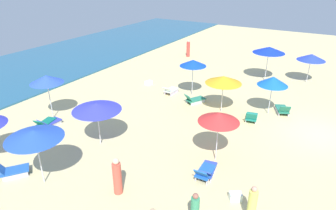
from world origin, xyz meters
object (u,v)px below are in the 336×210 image
object	(u,v)px
lounge_chair_4_1	(171,90)
cooler_box_0	(149,83)
umbrella_6	(269,50)
umbrella_0	(34,134)
lounge_chair_3_0	(205,172)
beachgoer_0	(117,177)
cooler_box_1	(236,196)
lounge_chair_2_0	(282,110)
lounge_chair_3_1	(207,170)
umbrella_1	(311,57)
lounge_chair_0_0	(13,171)
umbrella_8	(46,79)
lounge_chair_4_0	(194,100)
lounge_chair_8_1	(49,123)
beachgoer_3	(188,49)
umbrella_7	(97,107)
beachgoer_1	(252,205)
lounge_chair_8_0	(45,123)
umbrella_3	(219,117)
umbrella_9	(224,80)
umbrella_2	(273,81)
umbrella_4	(193,63)
lounge_chair_2_1	(251,117)

from	to	relation	value
lounge_chair_4_1	cooler_box_0	xyz separation A→B (m)	(0.75, 2.42, -0.12)
umbrella_6	umbrella_0	bearing A→B (deg)	164.58
lounge_chair_3_0	beachgoer_0	size ratio (longest dim) A/B	0.80
cooler_box_1	lounge_chair_2_0	bearing A→B (deg)	-123.45
lounge_chair_3_1	umbrella_1	bearing A→B (deg)	-107.63
lounge_chair_2_0	lounge_chair_4_1	bearing A→B (deg)	-17.31
lounge_chair_0_0	umbrella_8	world-z (taller)	umbrella_8
lounge_chair_4_0	umbrella_8	xyz separation A→B (m)	(-6.35, 6.46, 2.23)
lounge_chair_8_1	beachgoer_3	size ratio (longest dim) A/B	0.74
beachgoer_0	beachgoer_3	bearing A→B (deg)	93.75
umbrella_7	umbrella_8	size ratio (longest dim) A/B	0.90
lounge_chair_0_0	umbrella_7	size ratio (longest dim) A/B	0.56
lounge_chair_3_1	beachgoer_1	world-z (taller)	beachgoer_1
lounge_chair_4_0	lounge_chair_8_0	size ratio (longest dim) A/B	1.10
umbrella_3	lounge_chair_4_0	world-z (taller)	umbrella_3
umbrella_0	umbrella_1	size ratio (longest dim) A/B	1.11
umbrella_0	beachgoer_1	distance (m)	8.67
umbrella_7	umbrella_9	xyz separation A→B (m)	(6.82, -3.98, 0.01)
lounge_chair_4_1	cooler_box_1	xyz separation A→B (m)	(-8.09, -7.65, -0.11)
lounge_chair_8_1	beachgoer_1	bearing A→B (deg)	177.46
umbrella_2	lounge_chair_8_1	xyz separation A→B (m)	(-8.10, 10.47, -1.94)
lounge_chair_2_0	umbrella_7	bearing A→B (deg)	25.58
umbrella_3	umbrella_6	size ratio (longest dim) A/B	0.91
beachgoer_3	beachgoer_1	bearing A→B (deg)	62.53
beachgoer_1	lounge_chair_3_0	bearing A→B (deg)	111.42
lounge_chair_4_0	lounge_chair_3_0	bearing A→B (deg)	147.19
umbrella_6	beachgoer_0	distance (m)	16.75
lounge_chair_8_0	umbrella_2	bearing A→B (deg)	-156.08
lounge_chair_2_0	lounge_chair_4_1	size ratio (longest dim) A/B	1.16
lounge_chair_0_0	umbrella_8	bearing A→B (deg)	-20.37
umbrella_1	lounge_chair_8_0	distance (m)	19.68
lounge_chair_0_0	umbrella_0	bearing A→B (deg)	-128.40
lounge_chair_2_0	beachgoer_0	world-z (taller)	beachgoer_0
lounge_chair_4_1	umbrella_4	bearing A→B (deg)	-155.63
umbrella_2	umbrella_6	size ratio (longest dim) A/B	0.89
umbrella_0	lounge_chair_8_0	world-z (taller)	umbrella_0
lounge_chair_3_1	lounge_chair_0_0	bearing A→B (deg)	21.28
umbrella_3	umbrella_0	bearing A→B (deg)	132.80
umbrella_8	beachgoer_1	distance (m)	12.97
lounge_chair_2_0	cooler_box_1	bearing A→B (deg)	66.59
lounge_chair_2_1	lounge_chair_8_0	bearing A→B (deg)	23.72
umbrella_0	umbrella_8	distance (m)	6.25
lounge_chair_0_0	umbrella_1	bearing A→B (deg)	-79.19
umbrella_1	lounge_chair_8_0	size ratio (longest dim) A/B	1.65
lounge_chair_2_1	lounge_chair_3_0	world-z (taller)	lounge_chair_3_0
umbrella_0	umbrella_6	size ratio (longest dim) A/B	0.93
lounge_chair_4_1	umbrella_0	bearing A→B (deg)	94.53
umbrella_1	beachgoer_3	distance (m)	11.87
umbrella_0	lounge_chair_8_0	bearing A→B (deg)	50.48
lounge_chair_2_1	umbrella_3	distance (m)	5.20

